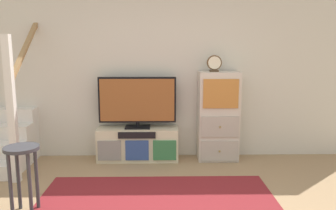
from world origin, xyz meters
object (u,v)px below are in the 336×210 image
Objects in this scene: media_console at (138,144)px; desk_clock at (214,63)px; side_cabinet at (218,116)px; bar_stool_near at (23,164)px; television at (137,101)px.

desk_clock is (1.10, -0.00, 1.18)m from media_console.
side_cabinet is 1.86× the size of bar_stool_near.
desk_clock is at bearing 37.09° from bar_stool_near.
side_cabinet reaches higher than media_console.
desk_clock is 0.33× the size of bar_stool_near.
television reaches higher than bar_stool_near.
media_console is 0.90× the size of side_cabinet.
side_cabinet is at bearing 0.50° from media_console.
desk_clock reaches higher than television.
side_cabinet is at bearing 36.35° from bar_stool_near.
side_cabinet is 2.74m from bar_stool_near.
side_cabinet is (1.17, 0.01, 0.41)m from media_console.
television is at bearing 57.84° from bar_stool_near.
bar_stool_near is at bearing -122.54° from media_console.
bar_stool_near is at bearing -143.65° from side_cabinet.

